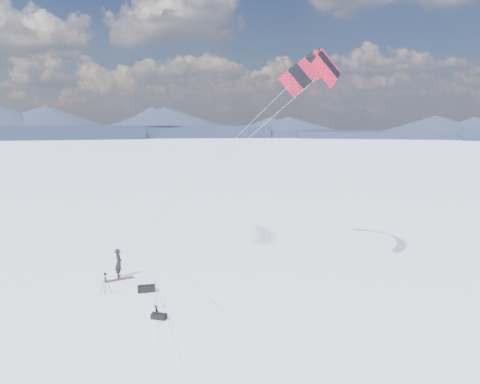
{
  "coord_description": "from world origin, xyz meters",
  "views": [
    {
      "loc": [
        6.38,
        -22.02,
        8.13
      ],
      "look_at": [
        5.96,
        3.35,
        4.59
      ],
      "focal_mm": 35.0,
      "sensor_mm": 36.0,
      "label": 1
    }
  ],
  "objects_px": {
    "snowboard": "(119,279)",
    "tripod": "(105,281)",
    "gear_bag_a": "(146,288)",
    "gear_bag_b": "(159,316)",
    "snowkiter": "(119,277)"
  },
  "relations": [
    {
      "from": "snowboard",
      "to": "tripod",
      "type": "xyz_separation_m",
      "value": [
        -0.04,
        -2.29,
        0.71
      ]
    },
    {
      "from": "snowboard",
      "to": "gear_bag_a",
      "type": "bearing_deg",
      "value": -77.04
    },
    {
      "from": "snowkiter",
      "to": "tripod",
      "type": "xyz_separation_m",
      "value": [
        0.09,
        -2.69,
        0.73
      ]
    },
    {
      "from": "snowboard",
      "to": "gear_bag_b",
      "type": "distance_m",
      "value": 5.97
    },
    {
      "from": "snowboard",
      "to": "gear_bag_b",
      "type": "relative_size",
      "value": 2.17
    },
    {
      "from": "snowboard",
      "to": "gear_bag_b",
      "type": "xyz_separation_m",
      "value": [
        3.09,
        -5.1,
        0.11
      ]
    },
    {
      "from": "tripod",
      "to": "gear_bag_b",
      "type": "relative_size",
      "value": 1.58
    },
    {
      "from": "gear_bag_a",
      "to": "gear_bag_b",
      "type": "xyz_separation_m",
      "value": [
        1.25,
        -3.3,
        -0.04
      ]
    },
    {
      "from": "gear_bag_b",
      "to": "snowboard",
      "type": "bearing_deg",
      "value": 136.46
    },
    {
      "from": "tripod",
      "to": "snowboard",
      "type": "bearing_deg",
      "value": 51.77
    },
    {
      "from": "snowkiter",
      "to": "tripod",
      "type": "distance_m",
      "value": 2.79
    },
    {
      "from": "snowboard",
      "to": "tripod",
      "type": "relative_size",
      "value": 1.37
    },
    {
      "from": "tripod",
      "to": "gear_bag_b",
      "type": "bearing_deg",
      "value": -79.34
    },
    {
      "from": "gear_bag_a",
      "to": "gear_bag_b",
      "type": "distance_m",
      "value": 3.54
    },
    {
      "from": "snowboard",
      "to": "tripod",
      "type": "bearing_deg",
      "value": -123.59
    }
  ]
}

